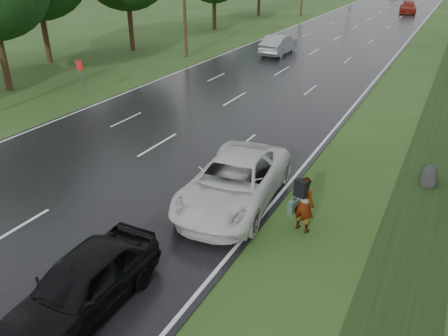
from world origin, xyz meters
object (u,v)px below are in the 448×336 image
at_px(white_pickup, 234,182).
at_px(silver_sedan, 279,44).
at_px(pedestrian, 303,203).
at_px(road_sign, 80,71).
at_px(dark_sedan, 83,284).

height_order(white_pickup, silver_sedan, white_pickup).
xyz_separation_m(white_pickup, silver_sedan, (-8.00, 24.53, -0.00)).
bearing_deg(white_pickup, silver_sedan, 102.00).
bearing_deg(white_pickup, pedestrian, -16.07).
relative_size(pedestrian, silver_sedan, 0.38).
height_order(road_sign, silver_sedan, road_sign).
xyz_separation_m(road_sign, dark_sedan, (13.07, -13.39, -0.82)).
bearing_deg(dark_sedan, road_sign, 132.93).
bearing_deg(white_pickup, dark_sedan, -104.38).
distance_m(white_pickup, dark_sedan, 6.46).
bearing_deg(road_sign, white_pickup, -26.57).
xyz_separation_m(road_sign, pedestrian, (16.67, -7.47, -0.65)).
xyz_separation_m(pedestrian, dark_sedan, (-3.61, -5.92, -0.17)).
height_order(road_sign, pedestrian, road_sign).
relative_size(road_sign, white_pickup, 0.38).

